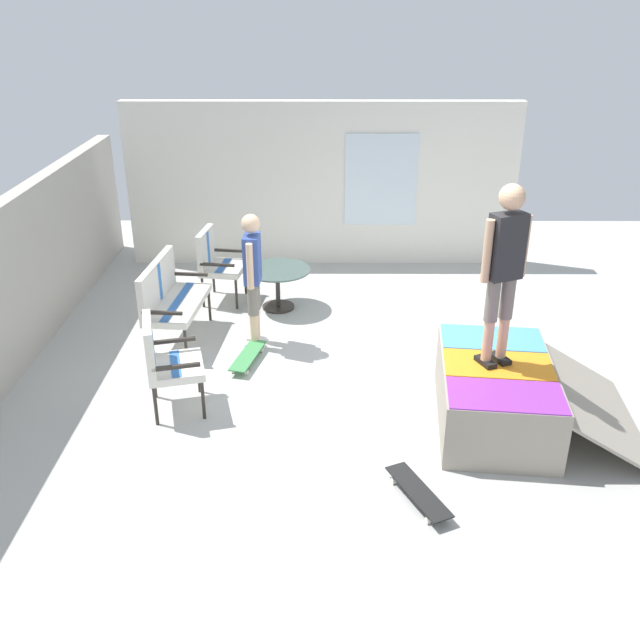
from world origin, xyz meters
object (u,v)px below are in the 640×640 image
patio_table (278,280)px  skateboard_spare (418,492)px  skate_ramp (499,393)px  person_watching (253,271)px  patio_bench (168,294)px  patio_chair_near_house (215,259)px  person_skater (504,262)px  patio_chair_by_wall (163,357)px  skateboard_by_bench (248,356)px

patio_table → skateboard_spare: bearing=-160.5°
skate_ramp → person_watching: 3.16m
person_watching → skate_ramp: bearing=-123.6°
skate_ramp → patio_bench: (1.85, 3.64, 0.29)m
patio_chair_near_house → person_skater: person_skater is taller
patio_chair_near_house → person_skater: bearing=-134.1°
patio_chair_by_wall → skateboard_spare: bearing=-120.7°
patio_bench → person_watching: (-0.13, -1.06, 0.35)m
patio_chair_near_house → skateboard_spare: patio_chair_near_house is taller
person_watching → patio_table: bearing=-11.1°
person_skater → patio_table: bearing=39.3°
patio_table → patio_chair_near_house: bearing=72.7°
patio_table → skateboard_by_bench: bearing=170.5°
patio_table → person_watching: 1.25m
person_skater → skateboard_spare: bearing=146.0°
skate_ramp → patio_table: bearing=40.0°
skateboard_by_bench → patio_chair_by_wall: bearing=144.2°
patio_bench → patio_table: bearing=-52.8°
patio_bench → person_skater: (-1.81, -3.55, 1.09)m
patio_chair_near_house → skateboard_by_bench: size_ratio=1.24×
patio_chair_by_wall → patio_table: 2.79m
patio_chair_by_wall → person_watching: (1.50, -0.78, 0.35)m
patio_bench → patio_chair_near_house: bearing=-17.8°
person_skater → skateboard_by_bench: (1.20, 2.54, -1.62)m
patio_chair_near_house → person_skater: size_ratio=0.58×
skateboard_by_bench → person_watching: bearing=-5.7°
person_watching → person_skater: person_skater is taller
skateboard_by_bench → patio_chair_near_house: bearing=18.3°
patio_bench → person_skater: size_ratio=0.73×
patio_bench → person_watching: size_ratio=0.78×
patio_table → person_skater: bearing=-140.7°
patio_table → person_skater: size_ratio=0.51×
person_watching → skateboard_by_bench: (-0.48, 0.05, -0.88)m
patio_chair_near_house → skateboard_spare: bearing=-151.8°
patio_chair_by_wall → patio_table: patio_chair_by_wall is taller
skate_ramp → skateboard_by_bench: (1.24, 2.63, -0.24)m
patio_chair_by_wall → person_skater: size_ratio=0.58×
skateboard_spare → patio_bench: bearing=41.4°
skateboard_by_bench → skateboard_spare: same height
patio_table → skateboard_by_bench: (-1.58, 0.26, -0.32)m
patio_chair_near_house → patio_chair_by_wall: size_ratio=1.00×
skateboard_spare → person_watching: bearing=29.3°
skate_ramp → patio_bench: patio_bench is taller
patio_chair_near_house → skate_ramp: bearing=-133.6°
skate_ramp → patio_chair_near_house: patio_chair_near_house is taller
patio_table → patio_bench: bearing=127.2°
skate_ramp → patio_table: size_ratio=2.36×
patio_bench → skateboard_spare: (-3.07, -2.70, -0.53)m
skateboard_by_bench → skateboard_spare: size_ratio=1.02×
patio_bench → person_watching: person_watching is taller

